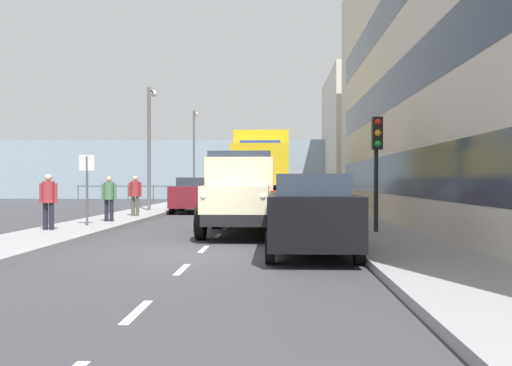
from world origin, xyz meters
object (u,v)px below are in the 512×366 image
car_black_kerbside_near (310,213)px  car_silver_kerbside_3 (290,193)px  truck_vintage_cream (240,194)px  traffic_light_near (377,149)px  lorry_cargo_yellow (262,170)px  pedestrian_near_railing (48,197)px  pedestrian_strolling (135,192)px  car_white_kerbside_2 (294,196)px  car_teal_oppositeside_1 (212,191)px  street_sign (87,177)px  lamp_post_promenade (150,136)px  car_red_kerbside_1 (300,202)px  lamp_post_far (194,147)px  pedestrian_with_bag (109,195)px  car_maroon_oppositeside_0 (195,194)px

car_black_kerbside_near → car_silver_kerbside_3: (0.00, -16.47, -0.00)m
truck_vintage_cream → car_silver_kerbside_3: size_ratio=1.48×
car_silver_kerbside_3 → traffic_light_near: traffic_light_near is taller
lorry_cargo_yellow → pedestrian_near_railing: size_ratio=5.04×
car_black_kerbside_near → pedestrian_strolling: pedestrian_strolling is taller
car_white_kerbside_2 → car_teal_oppositeside_1: size_ratio=1.05×
pedestrian_near_railing → traffic_light_near: (-9.42, 0.19, 1.37)m
car_teal_oppositeside_1 → street_sign: street_sign is taller
traffic_light_near → lamp_post_promenade: bearing=-47.9°
car_teal_oppositeside_1 → street_sign: bearing=82.7°
pedestrian_strolling → car_red_kerbside_1: bearing=146.3°
pedestrian_near_railing → lamp_post_promenade: bearing=-92.9°
traffic_light_near → lamp_post_promenade: lamp_post_promenade is taller
pedestrian_near_railing → lamp_post_promenade: 10.07m
truck_vintage_cream → pedestrian_near_railing: truck_vintage_cream is taller
lamp_post_far → traffic_light_near: bearing=111.5°
pedestrian_near_railing → lamp_post_promenade: lamp_post_promenade is taller
truck_vintage_cream → pedestrian_near_railing: bearing=3.6°
car_white_kerbside_2 → lamp_post_far: 16.83m
car_white_kerbside_2 → pedestrian_with_bag: size_ratio=2.65×
car_silver_kerbside_3 → car_teal_oppositeside_1: (4.80, -3.80, 0.00)m
car_silver_kerbside_3 → traffic_light_near: size_ratio=1.20×
pedestrian_near_railing → lamp_post_far: (-0.54, -22.36, 2.94)m
car_black_kerbside_near → car_white_kerbside_2: 10.80m
car_teal_oppositeside_1 → traffic_light_near: size_ratio=1.25×
truck_vintage_cream → pedestrian_with_bag: (4.83, -2.73, -0.10)m
pedestrian_strolling → lamp_post_promenade: bearing=-84.1°
car_red_kerbside_1 → lorry_cargo_yellow: bearing=-80.5°
car_silver_kerbside_3 → lorry_cargo_yellow: bearing=63.4°
car_silver_kerbside_3 → car_teal_oppositeside_1: same height
pedestrian_strolling → lamp_post_far: lamp_post_far is taller
car_white_kerbside_2 → traffic_light_near: size_ratio=1.31×
pedestrian_near_railing → pedestrian_strolling: pedestrian_near_railing is taller
car_white_kerbside_2 → pedestrian_strolling: 6.64m
car_teal_oppositeside_1 → pedestrian_near_railing: (2.55, 16.76, 0.21)m
truck_vintage_cream → car_maroon_oppositeside_0: truck_vintage_cream is taller
truck_vintage_cream → car_teal_oppositeside_1: size_ratio=1.41×
car_white_kerbside_2 → lamp_post_promenade: bearing=-19.4°
truck_vintage_cream → car_white_kerbside_2: bearing=-104.4°
car_black_kerbside_near → pedestrian_near_railing: pedestrian_near_railing is taller
car_black_kerbside_near → lamp_post_promenade: size_ratio=0.69×
truck_vintage_cream → car_white_kerbside_2: size_ratio=1.35×
car_white_kerbside_2 → street_sign: street_sign is taller
truck_vintage_cream → car_black_kerbside_near: (-1.79, 3.85, -0.28)m
car_maroon_oppositeside_0 → pedestrian_with_bag: size_ratio=2.68×
lamp_post_promenade → traffic_light_near: bearing=132.1°
pedestrian_near_railing → truck_vintage_cream: bearing=-176.4°
car_maroon_oppositeside_0 → car_silver_kerbside_3: bearing=-151.4°
car_white_kerbside_2 → car_maroon_oppositeside_0: 5.68m
pedestrian_near_railing → lorry_cargo_yellow: bearing=-120.4°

